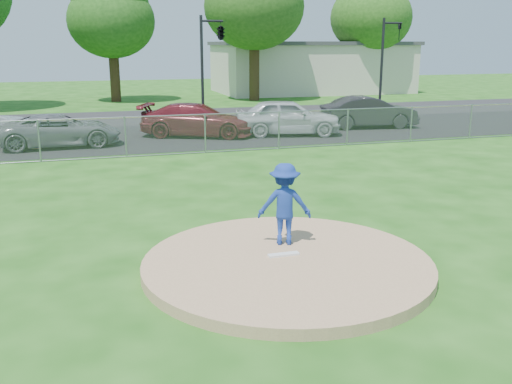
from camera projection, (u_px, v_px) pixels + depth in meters
ground at (190, 165)px, 19.94m from camera, size 120.00×120.00×0.00m
pitchers_mound at (287, 264)px, 10.66m from camera, size 5.40×5.40×0.20m
pitching_rubber at (284, 255)px, 10.81m from camera, size 0.60×0.15×0.04m
chain_link_fence at (179, 135)px, 21.60m from camera, size 40.00×0.06×1.50m
parking_lot at (163, 137)px, 25.96m from camera, size 50.00×8.00×0.01m
street at (145, 117)px, 32.90m from camera, size 60.00×7.00×0.01m
commercial_building at (311, 67)px, 49.83m from camera, size 16.40×9.40×4.30m
tree_center at (111, 9)px, 40.25m from camera, size 6.16×6.16×9.84m
tree_far_right at (371, 7)px, 46.95m from camera, size 6.72×6.72×10.74m
traffic_signal_center at (219, 34)px, 31.01m from camera, size 1.42×2.48×5.60m
traffic_signal_right at (386, 57)px, 34.22m from camera, size 1.28×0.20×5.60m
pitcher at (285, 204)px, 11.28m from camera, size 1.19×0.90×1.64m
traffic_cone at (36, 140)px, 22.99m from camera, size 0.35×0.35×0.68m
parked_car_gray at (60, 130)px, 23.28m from camera, size 4.91×2.46×1.33m
parked_car_darkred at (197, 120)px, 25.86m from camera, size 5.53×3.98×1.49m
parked_car_pearl at (287, 117)px, 26.22m from camera, size 5.20×3.01×1.66m
parked_car_charcoal at (369, 112)px, 28.56m from camera, size 4.91×2.25×1.56m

